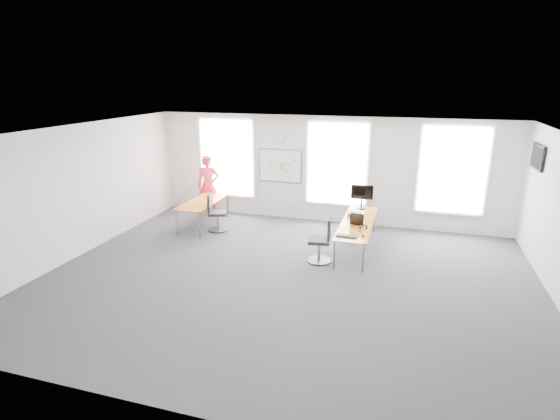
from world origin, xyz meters
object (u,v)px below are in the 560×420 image
(desk_right, at_px, (357,224))
(desk_left, at_px, (203,203))
(chair_left, at_px, (215,215))
(chair_right, at_px, (322,242))
(headphones, at_px, (363,227))
(person, at_px, (208,186))
(monitor, at_px, (362,194))
(keyboard, at_px, (347,236))

(desk_right, height_order, desk_left, desk_left)
(desk_right, height_order, chair_left, chair_left)
(desk_left, xyz_separation_m, chair_right, (3.67, -1.51, -0.20))
(headphones, bearing_deg, person, 163.37)
(headphones, distance_m, monitor, 1.66)
(keyboard, xyz_separation_m, monitor, (0.05, 2.24, 0.37))
(chair_right, distance_m, person, 4.68)
(keyboard, relative_size, headphones, 2.74)
(desk_left, height_order, chair_left, chair_left)
(chair_left, height_order, keyboard, chair_left)
(desk_left, bearing_deg, person, 106.65)
(chair_left, bearing_deg, chair_right, -131.70)
(chair_left, xyz_separation_m, person, (-0.77, 1.23, 0.46))
(desk_left, bearing_deg, headphones, -11.85)
(chair_left, bearing_deg, desk_right, -113.84)
(person, xyz_separation_m, monitor, (4.55, -0.28, 0.15))
(headphones, relative_size, monitor, 0.27)
(monitor, bearing_deg, chair_right, -111.17)
(desk_left, relative_size, chair_left, 1.91)
(chair_right, relative_size, monitor, 1.62)
(headphones, bearing_deg, chair_right, -140.74)
(desk_right, xyz_separation_m, person, (-4.59, 1.45, 0.28))
(chair_left, relative_size, monitor, 1.60)
(keyboard, bearing_deg, headphones, 76.72)
(person, relative_size, monitor, 2.83)
(monitor, bearing_deg, headphones, -87.55)
(desk_left, bearing_deg, keyboard, -20.42)
(keyboard, bearing_deg, chair_right, -175.09)
(person, distance_m, keyboard, 5.16)
(chair_right, relative_size, keyboard, 2.21)
(desk_right, height_order, headphones, headphones)
(desk_left, height_order, keyboard, desk_left)
(monitor, bearing_deg, desk_left, -176.89)
(desk_right, relative_size, desk_left, 1.41)
(desk_left, distance_m, person, 1.02)
(desk_right, bearing_deg, desk_left, 173.36)
(keyboard, bearing_deg, person, 161.69)
(chair_right, bearing_deg, headphones, 117.45)
(desk_right, relative_size, monitor, 4.32)
(desk_right, distance_m, headphones, 0.49)
(desk_left, height_order, person, person)
(keyboard, bearing_deg, chair_left, 171.88)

